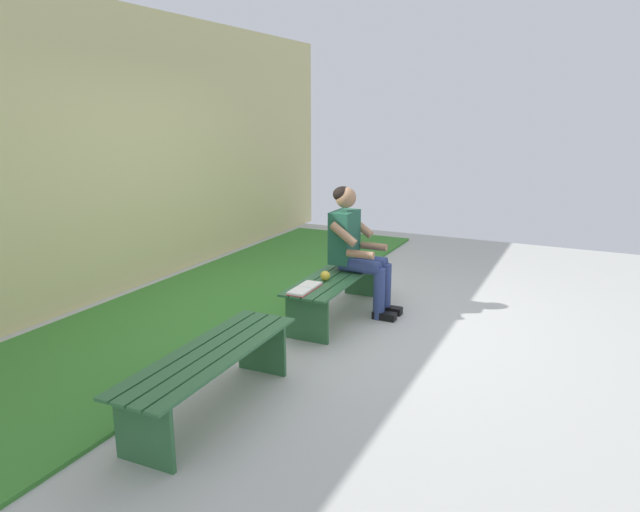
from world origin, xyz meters
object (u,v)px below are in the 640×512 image
object	(u,v)px
bench_near	(338,284)
person_seated	(356,245)
book_open	(305,289)
bench_far	(211,366)
apple	(325,276)

from	to	relation	value
bench_near	person_seated	distance (m)	0.41
person_seated	book_open	distance (m)	0.82
bench_near	bench_far	size ratio (longest dim) A/B	1.05
book_open	person_seated	bearing A→B (deg)	167.45
bench_far	person_seated	distance (m)	2.23
bench_near	book_open	size ratio (longest dim) A/B	3.90
bench_far	book_open	world-z (taller)	book_open
person_seated	apple	size ratio (longest dim) A/B	13.70
bench_near	apple	distance (m)	0.30
apple	book_open	distance (m)	0.33
person_seated	apple	bearing A→B (deg)	-13.90
bench_near	bench_far	bearing A→B (deg)	-0.00
apple	book_open	bearing A→B (deg)	-7.16
bench_far	book_open	bearing A→B (deg)	-177.87
bench_near	apple	world-z (taller)	apple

